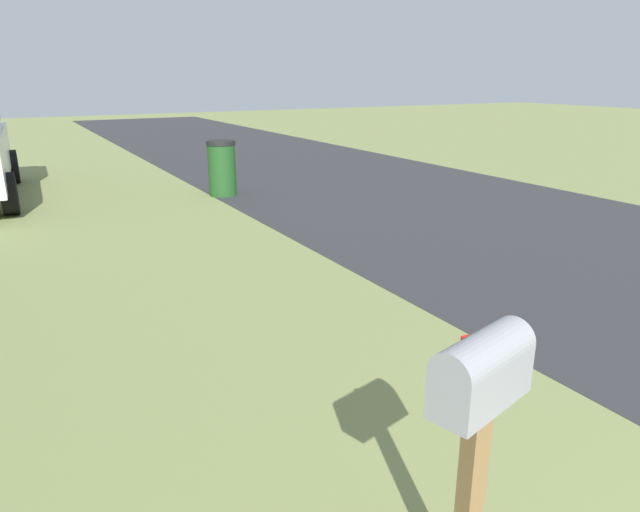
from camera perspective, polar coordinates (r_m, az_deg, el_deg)
road_asphalt at (r=8.69m, az=28.16°, el=-0.43°), size 60.00×6.86×0.01m
mailbox at (r=2.53m, az=15.70°, el=-13.18°), size 0.32×0.54×1.40m
trash_bin at (r=12.01m, az=-9.77°, el=8.65°), size 0.59×0.59×1.12m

